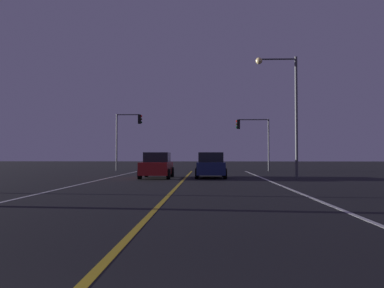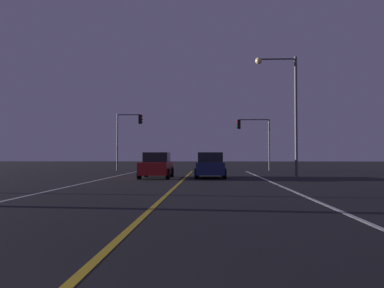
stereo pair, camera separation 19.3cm
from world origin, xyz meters
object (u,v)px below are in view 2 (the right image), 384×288
Objects in this scene: traffic_light_near_right at (253,132)px; street_lamp_right_near at (384,37)px; car_oncoming at (157,166)px; street_lamp_left_mid at (1,63)px; traffic_light_near_left at (129,129)px; street_lamp_right_far at (286,100)px; car_ahead_far at (210,166)px.

street_lamp_right_near is (0.78, -26.75, 1.13)m from traffic_light_near_right.
street_lamp_left_mid reaches higher than car_oncoming.
street_lamp_right_near is 0.92× the size of street_lamp_left_mid.
street_lamp_left_mid reaches higher than traffic_light_near_left.
street_lamp_left_mid is at bearing -16.40° from street_lamp_right_near.
traffic_light_near_right is 0.64× the size of street_lamp_right_far.
street_lamp_right_near is at bearing 30.44° from car_oncoming.
street_lamp_right_far is (0.73, -12.66, 1.30)m from traffic_light_near_right.
street_lamp_right_far is (12.84, -12.66, 0.97)m from traffic_light_near_left.
street_lamp_right_far is (4.89, -0.76, 4.25)m from car_ahead_far.
street_lamp_right_near reaches higher than car_ahead_far.
car_oncoming is at bearing 57.76° from traffic_light_near_right.
street_lamp_left_mid is (-0.52, -22.80, 1.12)m from traffic_light_near_left.
car_ahead_far is at bearing 52.19° from street_lamp_left_mid.
car_ahead_far is at bearing -71.58° from street_lamp_right_near.
traffic_light_near_right reaches higher than car_oncoming.
traffic_light_near_right is at bearing 0.00° from traffic_light_near_left.
street_lamp_right_far reaches higher than street_lamp_right_near.
traffic_light_near_right is 0.61× the size of street_lamp_left_mid.
car_oncoming is 0.56× the size of street_lamp_right_near.
street_lamp_right_near is 14.09m from street_lamp_right_far.
traffic_light_near_left reaches higher than car_ahead_far.
street_lamp_right_near is at bearing 90.21° from street_lamp_right_far.
street_lamp_left_mid is at bearing 142.19° from car_ahead_far.
street_lamp_left_mid is at bearing 61.02° from traffic_light_near_right.
car_ahead_far is at bearing -8.84° from street_lamp_right_far.
street_lamp_right_near is (12.89, -26.75, 0.80)m from traffic_light_near_left.
street_lamp_right_far reaches higher than traffic_light_near_left.
car_oncoming is 17.29m from street_lamp_right_near.
traffic_light_near_right is 26.11m from street_lamp_left_mid.
street_lamp_left_mid reaches higher than car_ahead_far.
car_ahead_far is 16.17m from street_lamp_right_near.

